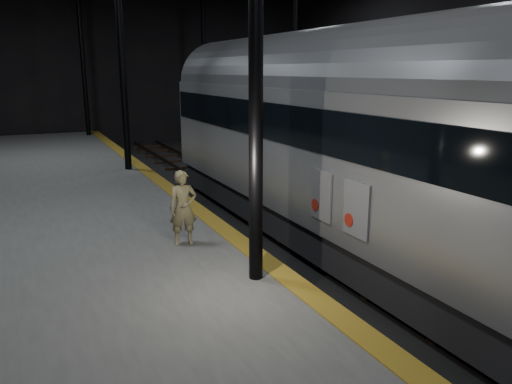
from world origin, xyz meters
TOP-DOWN VIEW (x-y plane):
  - ground at (0.00, 0.00)m, footprint 44.00×44.00m
  - platform_left at (-7.50, 0.00)m, footprint 9.00×43.80m
  - platform_right at (7.50, 0.00)m, footprint 9.00×43.80m
  - tactile_strip at (-3.25, 0.00)m, footprint 0.50×43.80m
  - track at (0.00, 0.00)m, footprint 2.40×43.00m
  - train at (-0.00, -3.05)m, footprint 3.27×21.88m
  - woman at (-4.46, -1.56)m, footprint 0.68×0.50m

SIDE VIEW (x-z plane):
  - ground at x=0.00m, z-range 0.00..0.00m
  - track at x=0.00m, z-range -0.05..0.19m
  - platform_left at x=-7.50m, z-range 0.00..1.00m
  - platform_right at x=7.50m, z-range 0.00..1.00m
  - tactile_strip at x=-3.25m, z-range 1.00..1.01m
  - woman at x=-4.46m, z-range 1.00..2.71m
  - train at x=0.00m, z-range 0.34..6.19m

